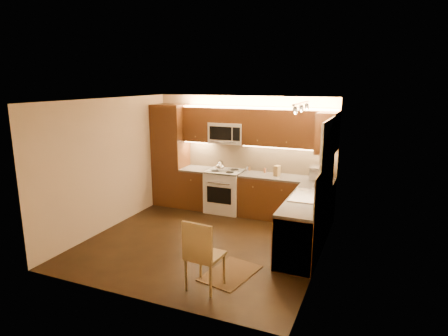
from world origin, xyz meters
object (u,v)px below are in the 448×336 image
at_px(kettle, 220,166).
at_px(knife_block, 277,171).
at_px(stove, 225,191).
at_px(toaster_oven, 321,173).
at_px(dining_chair, 205,254).
at_px(sink, 308,192).
at_px(microwave, 227,133).
at_px(soap_bottle, 327,181).

bearing_deg(kettle, knife_block, 30.79).
distance_m(stove, toaster_oven, 2.10).
bearing_deg(dining_chair, kettle, 114.48).
height_order(toaster_oven, knife_block, toaster_oven).
height_order(sink, toaster_oven, toaster_oven).
relative_size(knife_block, dining_chair, 0.21).
bearing_deg(microwave, stove, -90.00).
height_order(sink, kettle, kettle).
height_order(sink, knife_block, knife_block).
distance_m(kettle, toaster_oven, 2.10).
relative_size(microwave, toaster_oven, 1.75).
distance_m(microwave, sink, 2.48).
bearing_deg(soap_bottle, stove, -173.98).
height_order(stove, kettle, kettle).
bearing_deg(microwave, toaster_oven, -2.16).
bearing_deg(sink, dining_chair, -117.63).
bearing_deg(microwave, sink, -32.21).
xyz_separation_m(sink, knife_block, (-0.86, 1.17, 0.03)).
height_order(microwave, dining_chair, microwave).
distance_m(sink, kettle, 2.31).
xyz_separation_m(microwave, kettle, (-0.07, -0.24, -0.68)).
relative_size(sink, dining_chair, 0.85).
distance_m(stove, knife_block, 1.26).
bearing_deg(kettle, sink, -2.61).
bearing_deg(soap_bottle, sink, -89.18).
bearing_deg(stove, soap_bottle, -8.68).
xyz_separation_m(toaster_oven, knife_block, (-0.88, -0.01, -0.02)).
bearing_deg(dining_chair, toaster_oven, 76.50).
xyz_separation_m(kettle, soap_bottle, (2.26, -0.23, -0.05)).
bearing_deg(sink, kettle, 153.74).
bearing_deg(knife_block, kettle, -163.48).
bearing_deg(toaster_oven, microwave, 172.06).
relative_size(stove, knife_block, 4.34).
xyz_separation_m(kettle, dining_chair, (1.05, -2.96, -0.53)).
xyz_separation_m(microwave, knife_block, (1.14, -0.09, -0.71)).
relative_size(kettle, soap_bottle, 1.30).
distance_m(stove, dining_chair, 3.22).
bearing_deg(sink, soap_bottle, 76.12).
height_order(kettle, dining_chair, kettle).
height_order(kettle, toaster_oven, toaster_oven).
bearing_deg(dining_chair, soap_bottle, 70.97).
bearing_deg(stove, knife_block, 2.35).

